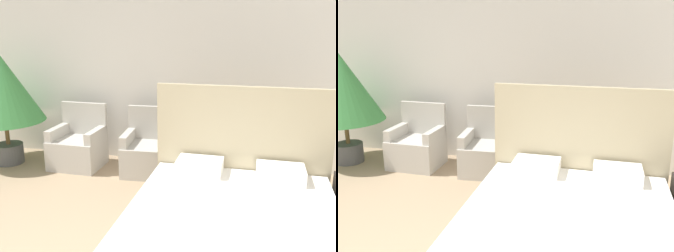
# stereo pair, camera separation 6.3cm
# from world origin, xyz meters

# --- Properties ---
(wall_back) EXTENTS (10.00, 0.06, 2.90)m
(wall_back) POSITION_xyz_m (0.00, 3.52, 1.45)
(wall_back) COLOR silver
(wall_back) RESTS_ON ground_plane
(bed) EXTENTS (1.82, 2.08, 1.39)m
(bed) POSITION_xyz_m (1.15, 1.19, 0.29)
(bed) COLOR #4C4238
(bed) RESTS_ON ground_plane
(armchair_near_window_left) EXTENTS (0.70, 0.61, 0.89)m
(armchair_near_window_left) POSITION_xyz_m (-1.19, 2.96, 0.27)
(armchair_near_window_left) COLOR #B7B2A8
(armchair_near_window_left) RESTS_ON ground_plane
(armchair_near_window_right) EXTENTS (0.74, 0.66, 0.89)m
(armchair_near_window_right) POSITION_xyz_m (-0.11, 2.96, 0.27)
(armchair_near_window_right) COLOR #B7B2A8
(armchair_near_window_right) RESTS_ON ground_plane
(potted_palm) EXTENTS (1.14, 1.14, 1.62)m
(potted_palm) POSITION_xyz_m (-2.25, 2.83, 1.10)
(potted_palm) COLOR #4C4C4C
(potted_palm) RESTS_ON ground_plane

